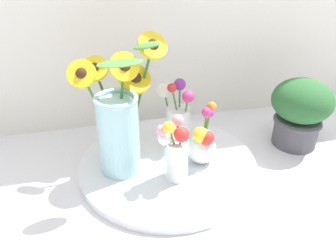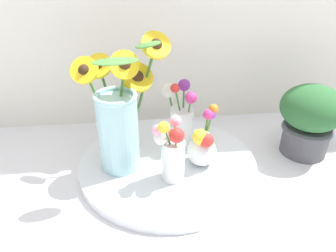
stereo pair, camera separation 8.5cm
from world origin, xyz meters
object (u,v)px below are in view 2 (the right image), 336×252
(potted_plant, at_px, (310,117))
(vase_bulb_right, at_px, (202,146))
(serving_tray, at_px, (168,164))
(vase_small_back, at_px, (181,119))
(vase_small_center, at_px, (171,152))
(mason_jar_sunflowers, at_px, (120,119))

(potted_plant, bearing_deg, vase_bulb_right, -170.09)
(vase_bulb_right, bearing_deg, potted_plant, 9.91)
(serving_tray, distance_m, vase_small_back, 0.13)
(vase_small_center, relative_size, vase_small_back, 0.88)
(mason_jar_sunflowers, xyz_separation_m, vase_small_back, (0.17, 0.07, -0.05))
(serving_tray, bearing_deg, vase_small_center, -90.29)
(serving_tray, xyz_separation_m, vase_small_back, (0.05, 0.08, 0.10))
(serving_tray, bearing_deg, potted_plant, 4.61)
(vase_small_back, bearing_deg, serving_tray, -120.10)
(serving_tray, xyz_separation_m, vase_small_center, (-0.00, -0.08, 0.09))
(serving_tray, height_order, vase_small_center, vase_small_center)
(vase_bulb_right, height_order, vase_small_back, vase_small_back)
(vase_small_back, xyz_separation_m, potted_plant, (0.37, -0.05, 0.01))
(vase_bulb_right, distance_m, potted_plant, 0.33)
(mason_jar_sunflowers, distance_m, vase_small_back, 0.19)
(vase_bulb_right, bearing_deg, serving_tray, 165.57)
(vase_bulb_right, relative_size, vase_small_back, 0.81)
(serving_tray, height_order, potted_plant, potted_plant)
(vase_small_center, bearing_deg, mason_jar_sunflowers, 146.95)
(serving_tray, relative_size, vase_small_center, 2.75)
(vase_small_center, xyz_separation_m, potted_plant, (0.41, 0.11, 0.01))
(vase_small_center, relative_size, vase_bulb_right, 1.09)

